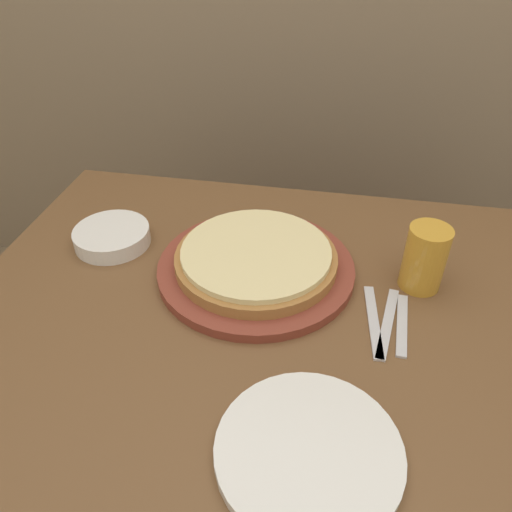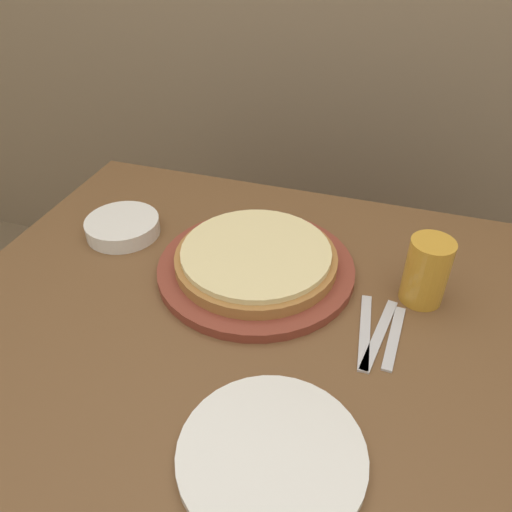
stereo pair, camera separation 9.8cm
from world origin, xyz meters
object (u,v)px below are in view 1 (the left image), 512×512
object	(u,v)px
beer_glass	(425,256)
side_bowl	(112,236)
dinner_knife	(388,323)
spoon	(402,325)
dinner_plate	(309,451)
pizza_on_board	(256,262)
fork	(373,321)

from	to	relation	value
beer_glass	side_bowl	bearing A→B (deg)	178.23
dinner_knife	spoon	bearing A→B (deg)	0.00
dinner_knife	side_bowl	bearing A→B (deg)	166.31
dinner_plate	pizza_on_board	bearing A→B (deg)	110.81
dinner_plate	fork	bearing A→B (deg)	72.56
pizza_on_board	side_bowl	xyz separation A→B (m)	(-0.32, 0.04, -0.01)
dinner_knife	spoon	distance (m)	0.02
pizza_on_board	beer_glass	bearing A→B (deg)	3.59
side_bowl	spoon	size ratio (longest dim) A/B	1.03
beer_glass	spoon	distance (m)	0.14
pizza_on_board	fork	xyz separation A→B (m)	(0.23, -0.10, -0.02)
beer_glass	spoon	size ratio (longest dim) A/B	0.83
dinner_knife	pizza_on_board	bearing A→B (deg)	158.47
spoon	side_bowl	bearing A→B (deg)	166.85
fork	beer_glass	bearing A→B (deg)	54.68
pizza_on_board	fork	size ratio (longest dim) A/B	2.13
side_bowl	beer_glass	bearing A→B (deg)	-1.77
spoon	dinner_knife	bearing A→B (deg)	180.00
pizza_on_board	dinner_knife	size ratio (longest dim) A/B	2.13
pizza_on_board	dinner_plate	distance (m)	0.41
dinner_plate	side_bowl	world-z (taller)	side_bowl
pizza_on_board	dinner_plate	xyz separation A→B (m)	(0.15, -0.38, -0.02)
dinner_plate	dinner_knife	xyz separation A→B (m)	(0.11, 0.28, -0.01)
fork	dinner_knife	distance (m)	0.02
beer_glass	dinner_knife	world-z (taller)	beer_glass
side_bowl	dinner_knife	size ratio (longest dim) A/B	0.88
side_bowl	dinner_knife	xyz separation A→B (m)	(0.58, -0.14, -0.02)
beer_glass	dinner_knife	bearing A→B (deg)	-116.72
dinner_plate	fork	distance (m)	0.29
pizza_on_board	beer_glass	world-z (taller)	beer_glass
dinner_plate	side_bowl	distance (m)	0.63
spoon	fork	bearing A→B (deg)	180.00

